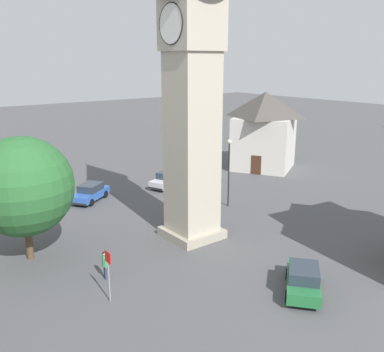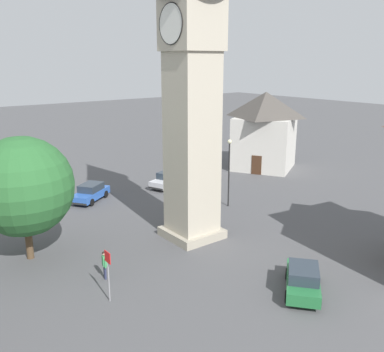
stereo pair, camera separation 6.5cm
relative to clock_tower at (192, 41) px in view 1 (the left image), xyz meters
The scene contains 10 objects.
ground_plane 13.31m from the clock_tower, 96.69° to the right, with size 200.00×200.00×0.00m, color #4C4C4F.
clock_tower is the anchor object (origin of this frame).
car_blue_kerb 17.40m from the clock_tower, 168.96° to the right, with size 3.74×4.35×1.53m.
car_silver_kerb 15.81m from the clock_tower, ahead, with size 3.93×4.25×1.53m.
car_red_corner 17.68m from the clock_tower, 153.41° to the left, with size 3.07×4.46×1.53m.
pedestrian 14.60m from the clock_tower, 76.95° to the right, with size 0.55×0.29×1.69m.
tree 13.80m from the clock_tower, 108.94° to the right, with size 6.14×6.14×7.82m.
building_terrace_right 23.33m from the clock_tower, 119.88° to the left, with size 9.03×9.06×8.74m.
lamp_post 11.93m from the clock_tower, 116.87° to the left, with size 0.36×0.36×5.81m.
road_sign 14.82m from the clock_tower, 64.50° to the right, with size 0.60×0.07×2.80m.
Camera 1 is at (22.20, -17.15, 12.14)m, focal length 39.69 mm.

